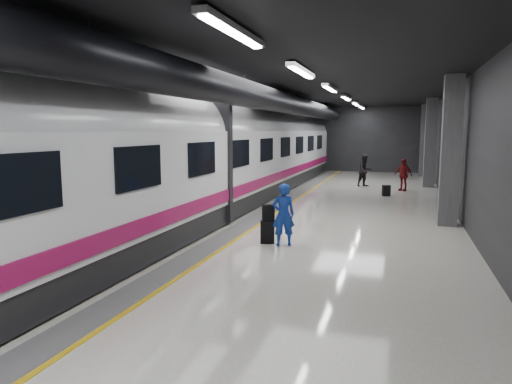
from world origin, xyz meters
The scene contains 9 objects.
ground centered at (0.00, 0.00, 0.00)m, with size 40.00×40.00×0.00m, color silver.
platform_hall centered at (-0.29, 0.96, 3.54)m, with size 10.02×40.02×4.51m.
train centered at (-3.25, 0.00, 2.07)m, with size 3.05×38.00×4.05m.
traveler_main centered at (0.38, -1.95, 0.79)m, with size 0.57×0.38×1.57m, color #1638AB.
suitcase_main centered at (-0.06, -1.84, 0.29)m, with size 0.36×0.23×0.58m, color black.
shoulder_bag centered at (-0.04, -1.83, 0.79)m, with size 0.31×0.17×0.41m, color black.
traveler_far_a centered at (1.40, 11.22, 0.82)m, with size 0.80×0.62×1.65m, color black.
traveler_far_b centered at (3.29, 10.03, 0.77)m, with size 0.90×0.38×1.54m, color maroon.
suitcase_far centered at (2.59, 7.89, 0.24)m, with size 0.33×0.21×0.49m, color black.
Camera 1 is at (3.11, -12.84, 2.87)m, focal length 32.00 mm.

